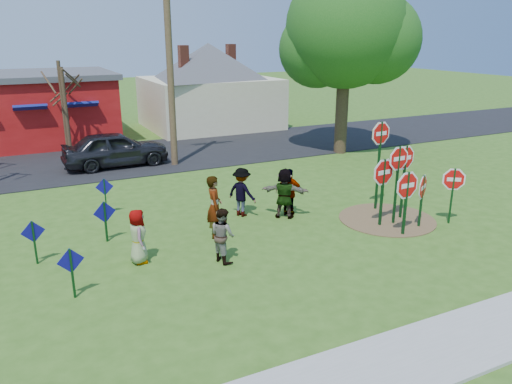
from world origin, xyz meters
The scene contains 28 objects.
ground centered at (0.00, 0.00, 0.00)m, with size 120.00×120.00×0.00m, color #355B1A.
sidewalk centered at (0.00, -7.20, 0.04)m, with size 22.00×1.80×0.08m, color #9E9E99.
road centered at (0.00, 11.50, 0.02)m, with size 120.00×7.50×0.04m, color black.
dirt_patch centered at (4.50, -1.00, 0.01)m, with size 3.20×3.20×0.03m, color brown.
red_building centered at (-5.50, 17.99, 1.97)m, with size 9.40×7.69×3.90m.
cream_house centered at (5.50, 18.00, 2.92)m, with size 9.40×9.40×6.50m.
stop_sign_a centered at (4.05, -2.27, 1.46)m, with size 1.16×0.08×2.19m.
stop_sign_b centered at (4.81, -0.01, 2.40)m, with size 1.09×0.12×3.28m.
stop_sign_c centered at (4.43, -1.39, 1.92)m, with size 1.06×0.09×2.74m.
stop_sign_d centered at (4.99, -1.09, 1.90)m, with size 1.09×0.17×2.65m.
stop_sign_e centered at (4.98, -1.98, 1.24)m, with size 0.92×0.55×1.88m.
stop_sign_f centered at (6.11, -2.16, 1.39)m, with size 0.83×0.57×2.00m.
stop_sign_g centered at (3.92, -1.33, 1.62)m, with size 1.16×0.14×2.39m.
blue_diamond_a centered at (-5.61, -1.82, 0.79)m, with size 0.63×0.11×1.27m.
blue_diamond_b centered at (-6.29, 0.54, 0.77)m, with size 0.62×0.11×1.25m.
blue_diamond_c centered at (-4.30, 1.27, 0.78)m, with size 0.67×0.13×1.27m.
blue_diamond_d centered at (-3.88, 3.65, 0.81)m, with size 0.59×0.12×1.30m.
person_a centered at (-3.77, -0.60, 0.76)m, with size 0.74×0.48×1.52m, color #444F97.
person_b centered at (-1.23, 0.21, 0.97)m, with size 0.71×0.46×1.94m, color #29715B.
person_c centered at (-1.67, -1.52, 0.76)m, with size 0.74×0.58×1.53m, color #91593F.
person_d centered at (0.28, 1.51, 0.84)m, with size 1.09×0.63×1.68m, color #36373D.
person_e centered at (1.76, 0.84, 0.82)m, with size 0.96×0.40×1.64m, color #4D2B5A.
person_f centered at (1.49, 0.72, 0.86)m, with size 1.60×0.51×1.72m, color #22592E.
suv centered at (-2.25, 10.11, 0.86)m, with size 1.92×4.78×1.63m, color #2D2E32.
utility_pole centered at (0.28, 9.18, 5.24)m, with size 2.43×0.37×9.95m.
leafy_tree centered at (9.01, 7.89, 5.93)m, with size 6.49×5.92×9.22m.
bare_tree_east centered at (-4.01, 13.53, 3.06)m, with size 1.80×1.80×4.72m.
bare_tree_extra centered at (-3.93, 13.25, 2.87)m, with size 1.80×1.80×4.44m.
Camera 1 is at (-6.38, -13.16, 5.98)m, focal length 35.00 mm.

